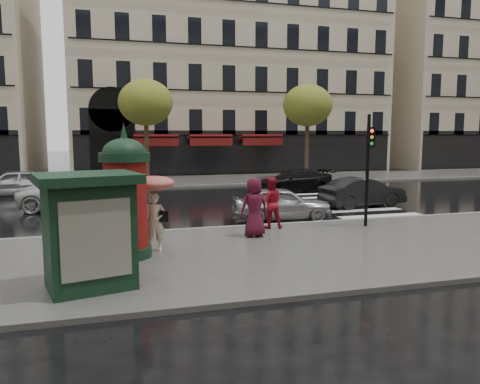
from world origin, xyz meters
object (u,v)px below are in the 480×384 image
object	(u,v)px
car_white	(75,194)
car_black	(293,181)
car_silver	(281,203)
car_darkgrey	(363,192)
man_burgundy	(254,207)
morris_column	(126,193)
newsstand	(89,229)
woman_umbrella	(154,200)
traffic_light	(369,159)
car_far_silver	(12,183)
woman_red	(270,203)

from	to	relation	value
car_white	car_black	distance (m)	11.73
car_silver	car_darkgrey	size ratio (longest dim) A/B	0.96
man_burgundy	car_silver	size ratio (longest dim) A/B	0.48
morris_column	newsstand	xyz separation A→B (m)	(-0.84, -2.24, -0.43)
woman_umbrella	newsstand	distance (m)	3.10
car_silver	newsstand	bearing A→B (deg)	142.00
newsstand	car_silver	bearing A→B (deg)	44.15
traffic_light	car_darkgrey	world-z (taller)	traffic_light
car_far_silver	man_burgundy	bearing A→B (deg)	30.19
traffic_light	newsstand	xyz separation A→B (m)	(-8.87, -4.04, -1.09)
woman_umbrella	car_white	world-z (taller)	woman_umbrella
morris_column	car_silver	world-z (taller)	morris_column
man_burgundy	car_silver	world-z (taller)	man_burgundy
newsstand	car_black	bearing A→B (deg)	53.94
newsstand	car_far_silver	world-z (taller)	newsstand
newsstand	car_white	world-z (taller)	newsstand
woman_red	newsstand	distance (m)	7.35
morris_column	woman_red	bearing A→B (deg)	27.30
man_burgundy	car_darkgrey	distance (m)	8.42
traffic_light	man_burgundy	bearing A→B (deg)	-174.15
woman_umbrella	woman_red	distance (m)	4.56
traffic_light	car_black	xyz separation A→B (m)	(1.57, 10.29, -1.77)
man_burgundy	car_black	bearing A→B (deg)	-124.64
woman_red	car_far_silver	bearing A→B (deg)	-41.56
woman_red	car_white	xyz separation A→B (m)	(-6.58, 6.79, -0.32)
traffic_light	car_black	bearing A→B (deg)	81.34
traffic_light	car_darkgrey	xyz separation A→B (m)	(2.58, 4.62, -1.77)
car_silver	car_darkgrey	distance (m)	5.20
car_black	car_far_silver	distance (m)	15.03
newsstand	car_silver	xyz separation A→B (m)	(6.71, 6.51, -0.69)
woman_red	car_far_silver	world-z (taller)	woman_red
woman_red	morris_column	bearing A→B (deg)	36.13
car_white	woman_umbrella	bearing A→B (deg)	-163.96
morris_column	car_far_silver	bearing A→B (deg)	109.72
woman_red	car_black	xyz separation A→B (m)	(4.81, 9.62, -0.33)
car_darkgrey	car_white	xyz separation A→B (m)	(-12.40, 2.84, 0.00)
man_burgundy	newsstand	size ratio (longest dim) A/B	0.77
traffic_light	car_silver	bearing A→B (deg)	131.17
morris_column	car_far_silver	xyz separation A→B (m)	(-5.22, 14.57, -1.07)
car_silver	woman_red	bearing A→B (deg)	156.87
woman_red	morris_column	xyz separation A→B (m)	(-4.79, -2.47, 0.79)
car_far_silver	car_black	bearing A→B (deg)	76.12
man_burgundy	morris_column	world-z (taller)	morris_column
car_white	man_burgundy	bearing A→B (deg)	-144.33
car_silver	car_far_silver	bearing A→B (deg)	54.98
man_burgundy	car_white	bearing A→B (deg)	-60.85
man_burgundy	car_white	xyz separation A→B (m)	(-5.66, 7.89, -0.38)
man_burgundy	traffic_light	xyz separation A→B (m)	(4.16, 0.43, 1.39)
man_burgundy	car_far_silver	xyz separation A→B (m)	(-9.10, 13.20, -0.34)
traffic_light	car_far_silver	distance (m)	18.49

